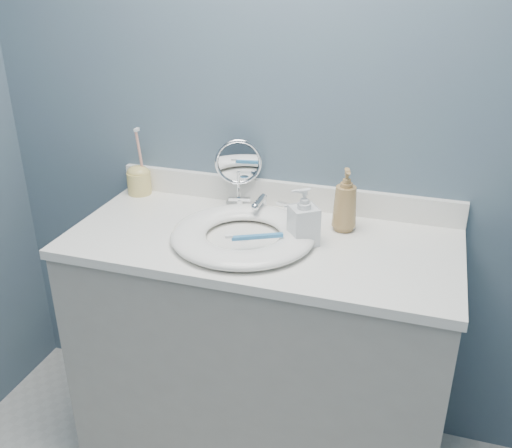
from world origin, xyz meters
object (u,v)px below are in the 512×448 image
at_px(soap_bottle_amber, 345,200).
at_px(toothbrush_holder, 139,179).
at_px(soap_bottle_clear, 304,216).
at_px(makeup_mirror, 239,170).

bearing_deg(soap_bottle_amber, toothbrush_holder, 157.46).
height_order(soap_bottle_clear, toothbrush_holder, toothbrush_holder).
relative_size(soap_bottle_clear, toothbrush_holder, 0.72).
relative_size(soap_bottle_amber, soap_bottle_clear, 1.14).
relative_size(makeup_mirror, toothbrush_holder, 0.97).
bearing_deg(makeup_mirror, soap_bottle_amber, -30.87).
distance_m(soap_bottle_amber, soap_bottle_clear, 0.17).
relative_size(makeup_mirror, soap_bottle_amber, 1.18).
height_order(soap_bottle_amber, toothbrush_holder, toothbrush_holder).
bearing_deg(toothbrush_holder, soap_bottle_clear, -17.57).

